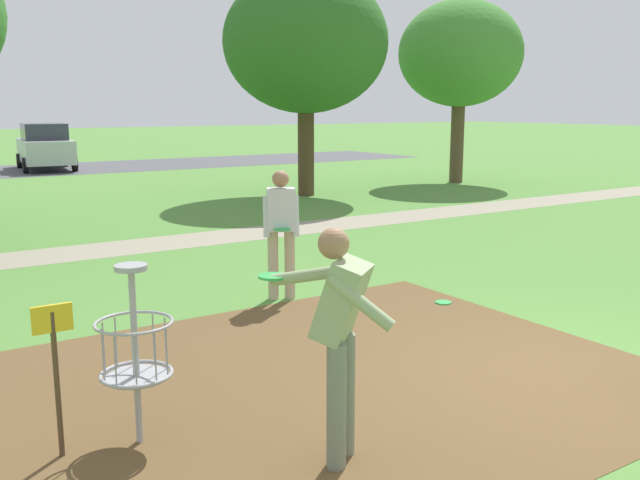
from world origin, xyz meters
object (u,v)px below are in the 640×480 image
object	(u,v)px
player_waiting_left	(281,227)
parked_car_center_left	(45,147)
disc_golf_basket	(127,349)
frisbee_near_basket	(443,303)
tree_mid_right	(306,43)
player_foreground_watching	(339,330)
tree_mid_center	(460,54)

from	to	relation	value
player_waiting_left	parked_car_center_left	world-z (taller)	parked_car_center_left
disc_golf_basket	parked_car_center_left	xyz separation A→B (m)	(4.66, 24.68, 0.17)
disc_golf_basket	frisbee_near_basket	size ratio (longest dim) A/B	6.57
frisbee_near_basket	tree_mid_right	distance (m)	12.12
player_waiting_left	frisbee_near_basket	distance (m)	2.33
player_foreground_watching	frisbee_near_basket	world-z (taller)	player_foreground_watching
disc_golf_basket	player_foreground_watching	size ratio (longest dim) A/B	0.81
frisbee_near_basket	tree_mid_right	world-z (taller)	tree_mid_right
player_waiting_left	tree_mid_center	distance (m)	15.67
tree_mid_right	parked_car_center_left	size ratio (longest dim) A/B	1.42
disc_golf_basket	parked_car_center_left	world-z (taller)	parked_car_center_left
parked_car_center_left	tree_mid_right	bearing A→B (deg)	-70.79
tree_mid_right	parked_car_center_left	distance (m)	13.82
frisbee_near_basket	parked_car_center_left	size ratio (longest dim) A/B	0.05
tree_mid_right	frisbee_near_basket	bearing A→B (deg)	-112.95
tree_mid_center	tree_mid_right	distance (m)	6.09
tree_mid_center	frisbee_near_basket	bearing A→B (deg)	-134.54
disc_golf_basket	parked_car_center_left	distance (m)	25.12
frisbee_near_basket	disc_golf_basket	bearing A→B (deg)	-161.52
frisbee_near_basket	tree_mid_center	bearing A→B (deg)	45.46
frisbee_near_basket	parked_car_center_left	xyz separation A→B (m)	(0.01, 23.13, 0.91)
disc_golf_basket	player_foreground_watching	xyz separation A→B (m)	(1.18, -1.06, 0.23)
player_foreground_watching	tree_mid_center	distance (m)	19.55
frisbee_near_basket	player_waiting_left	bearing A→B (deg)	140.85
tree_mid_right	parked_car_center_left	world-z (taller)	tree_mid_right
frisbee_near_basket	tree_mid_center	world-z (taller)	tree_mid_center
frisbee_near_basket	tree_mid_center	distance (m)	15.56
tree_mid_right	player_foreground_watching	bearing A→B (deg)	-121.12
player_foreground_watching	tree_mid_right	distance (m)	15.61
disc_golf_basket	tree_mid_right	bearing A→B (deg)	52.93
frisbee_near_basket	parked_car_center_left	bearing A→B (deg)	89.97
player_waiting_left	parked_car_center_left	size ratio (longest dim) A/B	0.39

